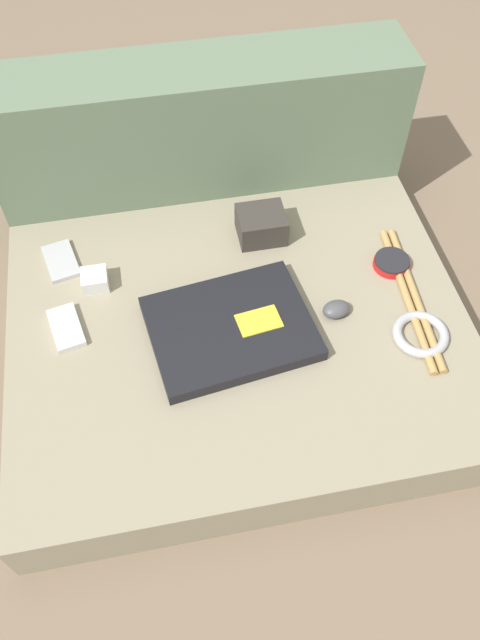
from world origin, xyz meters
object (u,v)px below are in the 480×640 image
Objects in this scene: laptop at (231,328)px; camera_pouch at (261,225)px; speaker_puck at (392,263)px; charger_brick at (95,280)px; phone_silver at (66,328)px; phone_black at (61,261)px; computer_mouse at (336,309)px.

camera_pouch reaches higher than laptop.
speaker_puck is 1.44× the size of charger_brick.
laptop is 2.96× the size of phone_silver.
phone_black is 0.11m from charger_brick.
charger_brick is (-0.67, 0.07, 0.01)m from speaker_puck.
laptop is 0.29m from camera_pouch.
speaker_puck is (0.16, 0.11, -0.00)m from computer_mouse.
laptop reaches higher than computer_mouse.
camera_pouch is (-0.11, 0.26, 0.02)m from computer_mouse.
speaker_puck is 0.76m from phone_black.
charger_brick is at bearing 149.78° from computer_mouse.
phone_silver is 0.19m from phone_black.
laptop is at bearing -24.15° from phone_silver.
charger_brick reaches higher than phone_black.
computer_mouse reaches higher than speaker_puck.
computer_mouse is 0.53m from charger_brick.
phone_silver is at bearing 160.31° from laptop.
laptop is 0.44m from phone_black.
speaker_puck is (0.39, 0.11, -0.00)m from laptop.
phone_silver is (-0.74, -0.04, -0.00)m from speaker_puck.
computer_mouse is 0.62× the size of camera_pouch.
phone_black is (-0.74, 0.15, -0.01)m from speaker_puck.
camera_pouch is (0.47, -0.00, 0.03)m from phone_black.
computer_mouse is 1.19× the size of charger_brick.
speaker_puck is at bearing -24.58° from phone_black.
laptop reaches higher than phone_black.
laptop is 6.38× the size of charger_brick.
laptop reaches higher than speaker_puck.
computer_mouse is 0.64m from phone_black.
computer_mouse is 0.58m from phone_silver.
charger_brick is (-0.39, -0.08, -0.02)m from camera_pouch.
laptop is 3.31× the size of camera_pouch.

